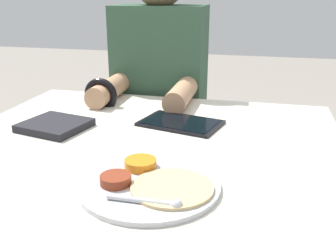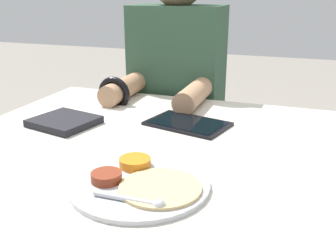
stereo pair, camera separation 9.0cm
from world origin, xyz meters
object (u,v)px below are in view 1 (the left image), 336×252
red_notebook (55,126)px  tablet_device (181,123)px  person_diner (160,127)px  thali_tray (150,184)px

red_notebook → tablet_device: (0.32, 0.11, -0.00)m
person_diner → thali_tray: bearing=-76.8°
thali_tray → person_diner: 0.80m
tablet_device → thali_tray: bearing=-87.4°
tablet_device → person_diner: bearing=112.4°
thali_tray → red_notebook: (-0.34, 0.26, 0.00)m
thali_tray → red_notebook: 0.43m
tablet_device → person_diner: 0.45m
red_notebook → person_diner: person_diner is taller
red_notebook → tablet_device: size_ratio=0.78×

